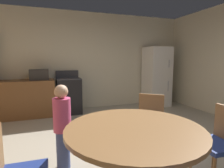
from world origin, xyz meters
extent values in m
plane|color=#A89E89|center=(0.00, 0.00, 0.00)|extent=(14.00, 14.00, 0.00)
cube|color=beige|center=(0.00, 2.94, 1.35)|extent=(6.06, 0.12, 2.70)
cube|color=brown|center=(-1.84, 2.54, 0.45)|extent=(1.79, 0.60, 0.90)
cube|color=black|center=(-0.59, 2.54, 0.45)|extent=(0.60, 0.60, 0.90)
cube|color=#38383D|center=(-0.59, 2.54, 0.91)|extent=(0.60, 0.60, 0.02)
cube|color=#38383D|center=(-0.59, 2.82, 1.01)|extent=(0.60, 0.04, 0.18)
cube|color=white|center=(2.02, 2.49, 0.88)|extent=(0.68, 0.66, 1.76)
cylinder|color=#B2B2B7|center=(2.20, 2.15, 1.28)|extent=(0.02, 0.02, 0.22)
cylinder|color=#B2B2B7|center=(2.20, 2.15, 0.63)|extent=(0.02, 0.02, 0.30)
cube|color=#2D2B28|center=(-1.29, 2.54, 1.03)|extent=(0.44, 0.32, 0.26)
cylinder|color=olive|center=(-0.36, -0.81, 0.36)|extent=(0.14, 0.14, 0.72)
cylinder|color=olive|center=(-0.36, -0.81, 0.74)|extent=(1.31, 1.31, 0.04)
cylinder|color=olive|center=(0.47, -0.68, 0.21)|extent=(0.03, 0.03, 0.43)
cylinder|color=olive|center=(0.81, -0.70, 0.21)|extent=(0.03, 0.03, 0.43)
cube|color=navy|center=(0.63, -0.86, 0.45)|extent=(0.42, 0.42, 0.05)
cylinder|color=olive|center=(0.29, -0.28, 0.21)|extent=(0.03, 0.03, 0.43)
cylinder|color=olive|center=(0.03, -0.07, 0.21)|extent=(0.03, 0.03, 0.43)
cylinder|color=olive|center=(0.51, -0.02, 0.21)|extent=(0.03, 0.03, 0.43)
cylinder|color=olive|center=(0.24, 0.19, 0.21)|extent=(0.03, 0.03, 0.43)
cube|color=navy|center=(0.27, -0.04, 0.45)|extent=(0.56, 0.56, 0.05)
cube|color=olive|center=(0.38, 0.10, 0.66)|extent=(0.32, 0.27, 0.42)
cylinder|color=#3D4C84|center=(-0.96, -0.01, 0.25)|extent=(0.17, 0.17, 0.50)
cylinder|color=#D14C7A|center=(-0.96, -0.01, 0.71)|extent=(0.31, 0.31, 0.42)
sphere|color=#D6A884|center=(-0.96, -0.01, 1.00)|extent=(0.17, 0.17, 0.17)
camera|label=1|loc=(-1.11, -2.33, 1.40)|focal=29.70mm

